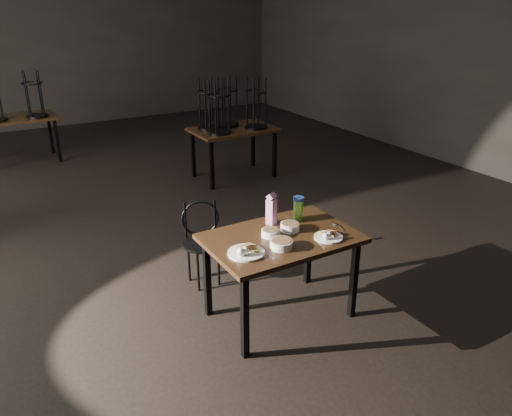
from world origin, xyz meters
TOP-DOWN VIEW (x-y plane):
  - room at (-0.06, 0.01)m, footprint 12.00×12.04m
  - main_table at (0.25, -2.17)m, footprint 1.20×0.80m
  - plate_left at (-0.15, -2.29)m, footprint 0.28×0.28m
  - plate_right at (0.55, -2.39)m, footprint 0.23×0.23m
  - bowl_near at (0.17, -2.12)m, footprint 0.14×0.14m
  - bowl_far at (0.37, -2.11)m, footprint 0.16×0.16m
  - bowl_big at (0.14, -2.33)m, footprint 0.18×0.18m
  - juice_carton at (0.31, -1.92)m, footprint 0.09×0.09m
  - water_bottle at (0.55, -1.96)m, footprint 0.12×0.12m
  - spoon at (0.76, -2.22)m, footprint 0.06×0.19m
  - bentwood_chair at (-0.07, -1.30)m, footprint 0.41×0.40m
  - bg_table_right at (1.58, 1.21)m, footprint 1.20×0.80m
  - bg_table_far at (-1.04, 3.62)m, footprint 1.20×0.80m

SIDE VIEW (x-z plane):
  - bentwood_chair at x=-0.07m, z-range 0.07..0.86m
  - main_table at x=0.25m, z-range 0.30..1.05m
  - bg_table_far at x=-1.04m, z-range 0.01..1.49m
  - spoon at x=0.76m, z-range 0.75..0.76m
  - plate_right at x=0.55m, z-range 0.73..0.81m
  - plate_left at x=-0.15m, z-range 0.73..0.82m
  - bowl_near at x=0.17m, z-range 0.75..0.81m
  - bowl_big at x=0.14m, z-range 0.75..0.81m
  - bowl_far at x=0.37m, z-range 0.75..0.81m
  - bg_table_right at x=1.58m, z-range 0.06..1.54m
  - water_bottle at x=0.55m, z-range 0.75..0.96m
  - juice_carton at x=0.31m, z-range 0.74..1.02m
  - room at x=-0.06m, z-range 0.72..3.94m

